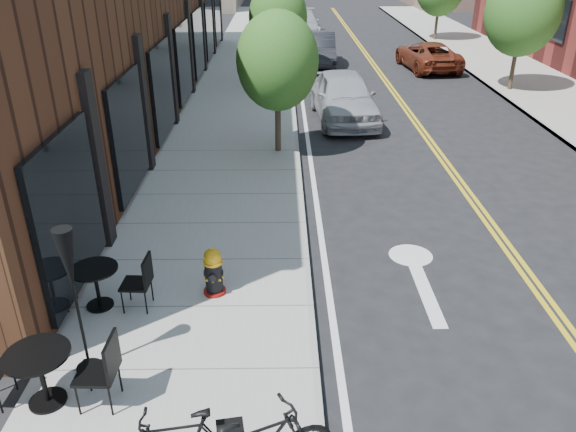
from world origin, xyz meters
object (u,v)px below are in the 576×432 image
object	(u,v)px
fire_hydrant	(214,272)
patio_umbrella	(70,272)
bistro_set_c	(96,281)
parked_car_a	(344,96)
bistro_set_b	(40,371)
parked_car_b	(317,51)
parked_car_far	(428,55)
parked_car_c	(302,24)

from	to	relation	value
fire_hydrant	patio_umbrella	xyz separation A→B (m)	(-1.57, -1.87, 1.19)
bistro_set_c	parked_car_a	world-z (taller)	parked_car_a
bistro_set_b	parked_car_a	size ratio (longest dim) A/B	0.41
parked_car_a	parked_car_b	distance (m)	8.42
parked_car_a	parked_car_far	xyz separation A→B (m)	(4.72, 7.99, -0.17)
bistro_set_b	parked_car_c	world-z (taller)	parked_car_c
parked_car_b	parked_car_c	world-z (taller)	parked_car_b
patio_umbrella	parked_car_c	distance (m)	30.10
parked_car_a	fire_hydrant	bearing A→B (deg)	-111.43
parked_car_far	bistro_set_b	bearing A→B (deg)	58.90
fire_hydrant	bistro_set_c	distance (m)	1.89
bistro_set_c	parked_car_a	xyz separation A→B (m)	(5.11, 10.78, 0.20)
fire_hydrant	bistro_set_c	size ratio (longest dim) A/B	0.49
parked_car_c	parked_car_far	distance (m)	10.99
parked_car_b	parked_car_far	size ratio (longest dim) A/B	1.05
parked_car_far	parked_car_b	bearing A→B (deg)	-10.48
bistro_set_c	patio_umbrella	xyz separation A→B (m)	(0.28, -1.50, 1.12)
parked_car_a	parked_car_b	world-z (taller)	parked_car_a
fire_hydrant	parked_car_a	distance (m)	10.92
bistro_set_b	parked_car_a	xyz separation A→B (m)	(5.18, 12.91, 0.16)
patio_umbrella	parked_car_a	xyz separation A→B (m)	(4.83, 12.29, -0.92)
bistro_set_b	parked_car_far	distance (m)	23.12
parked_car_c	parked_car_far	size ratio (longest dim) A/B	1.14
bistro_set_b	parked_car_b	world-z (taller)	parked_car_b
parked_car_c	bistro_set_b	bearing A→B (deg)	-97.64
patio_umbrella	parked_car_far	xyz separation A→B (m)	(9.54, 20.27, -1.09)
parked_car_b	fire_hydrant	bearing A→B (deg)	-96.66
patio_umbrella	parked_car_a	world-z (taller)	patio_umbrella
bistro_set_c	parked_car_b	distance (m)	19.77
bistro_set_b	patio_umbrella	xyz separation A→B (m)	(0.36, 0.62, 1.07)
parked_car_c	parked_car_b	bearing A→B (deg)	-87.09
parked_car_c	fire_hydrant	bearing A→B (deg)	-94.47
parked_car_a	parked_car_far	size ratio (longest dim) A/B	1.04
bistro_set_c	parked_car_a	distance (m)	11.93
bistro_set_c	parked_car_far	xyz separation A→B (m)	(9.82, 18.77, 0.03)
parked_car_a	parked_car_b	bearing A→B (deg)	88.58
fire_hydrant	parked_car_far	world-z (taller)	parked_car_far
bistro_set_c	parked_car_a	size ratio (longest dim) A/B	0.38
bistro_set_b	bistro_set_c	bearing A→B (deg)	90.13
patio_umbrella	parked_car_c	bearing A→B (deg)	82.22
parked_car_c	parked_car_far	world-z (taller)	parked_car_c
bistro_set_b	parked_car_b	xyz separation A→B (m)	(4.79, 21.32, 0.13)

